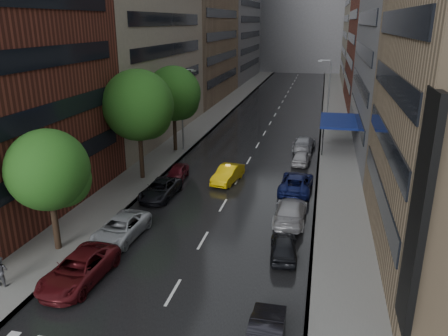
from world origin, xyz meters
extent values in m
cube|color=black|center=(0.00, 50.00, 0.01)|extent=(14.00, 140.00, 0.01)
cube|color=gray|center=(-9.00, 50.00, 0.07)|extent=(4.00, 140.00, 0.15)
cube|color=gray|center=(9.00, 50.00, 0.07)|extent=(4.00, 140.00, 0.15)
cube|color=#937A5B|center=(-15.00, 64.00, 11.00)|extent=(8.00, 28.00, 22.00)
cube|color=slate|center=(15.00, 36.00, 12.00)|extent=(8.00, 28.00, 24.00)
cube|color=gray|center=(15.00, 94.00, 14.00)|extent=(8.00, 32.00, 28.00)
cube|color=black|center=(11.10, 2.00, 6.50)|extent=(0.30, 2.20, 10.00)
cube|color=slate|center=(0.00, 118.00, 16.00)|extent=(40.00, 14.00, 32.00)
cylinder|color=#382619|center=(-8.60, 6.75, 2.16)|extent=(0.40, 0.40, 4.31)
sphere|color=#1E5116|center=(-8.60, 6.75, 5.39)|extent=(4.93, 4.93, 4.93)
cylinder|color=#382619|center=(-8.60, 20.29, 2.74)|extent=(0.40, 0.40, 5.48)
sphere|color=#1E5116|center=(-8.60, 20.29, 6.85)|extent=(6.26, 6.26, 6.26)
cylinder|color=#382619|center=(-8.60, 29.62, 2.58)|extent=(0.40, 0.40, 5.15)
sphere|color=#1E5116|center=(-8.60, 29.62, 6.44)|extent=(5.89, 5.89, 5.89)
imported|color=yellow|center=(-0.76, 21.24, 0.76)|extent=(2.39, 4.80, 1.51)
imported|color=#4D0F13|center=(-5.40, 3.85, 0.77)|extent=(2.83, 5.67, 1.54)
imported|color=#A3A7AC|center=(-5.40, 9.08, 0.73)|extent=(2.73, 5.39, 1.46)
imported|color=black|center=(-5.40, 16.44, 0.70)|extent=(2.50, 5.11, 1.40)
imported|color=#501019|center=(-5.40, 20.83, 0.67)|extent=(1.88, 4.04, 1.34)
imported|color=black|center=(5.40, 1.04, 0.72)|extent=(1.60, 4.38, 1.43)
imported|color=black|center=(5.40, 9.12, 0.68)|extent=(2.01, 4.15, 1.36)
imported|color=#99989D|center=(5.40, 14.26, 0.79)|extent=(2.27, 5.44, 1.57)
imported|color=#0F1546|center=(5.40, 20.32, 0.78)|extent=(2.81, 5.73, 1.57)
imported|color=gray|center=(5.40, 28.00, 0.71)|extent=(1.97, 4.25, 1.41)
imported|color=gray|center=(5.40, 33.45, 0.76)|extent=(2.62, 5.42, 1.52)
imported|color=#55545A|center=(-9.23, 2.44, 1.00)|extent=(0.87, 0.70, 1.70)
cylinder|color=gray|center=(-7.80, 30.00, 4.65)|extent=(0.18, 0.18, 9.00)
cube|color=gray|center=(-6.40, 30.00, 8.85)|extent=(0.50, 0.22, 0.16)
cylinder|color=gray|center=(7.80, 45.00, 4.65)|extent=(0.18, 0.18, 9.00)
cube|color=gray|center=(6.40, 45.00, 8.85)|extent=(0.50, 0.22, 0.16)
cube|color=navy|center=(9.00, 35.00, 3.15)|extent=(4.00, 8.00, 0.25)
cylinder|color=black|center=(7.40, 31.20, 1.65)|extent=(0.12, 0.12, 3.00)
cylinder|color=black|center=(7.40, 38.80, 1.65)|extent=(0.12, 0.12, 3.00)
camera|label=1|loc=(7.12, -14.91, 13.79)|focal=35.00mm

